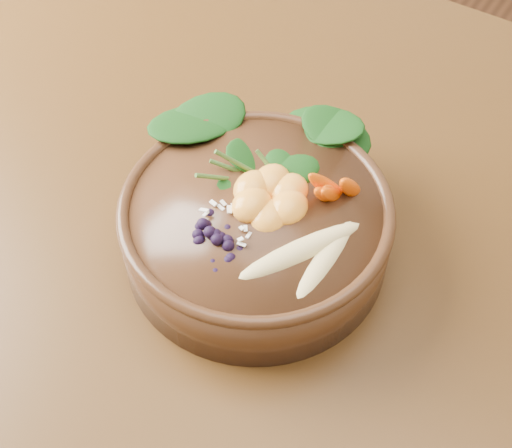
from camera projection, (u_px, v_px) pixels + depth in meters
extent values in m
cylinder|color=#331C0C|center=(142.00, 87.00, 1.59)|extent=(0.07, 0.07, 0.71)
cube|color=#503317|center=(384.00, 227.00, 0.86)|extent=(1.60, 0.90, 0.04)
cylinder|color=#4A2D1A|center=(256.00, 230.00, 0.78)|extent=(0.37, 0.37, 0.08)
ellipsoid|color=#E0CC84|center=(326.00, 251.00, 0.70)|extent=(0.03, 0.15, 0.02)
ellipsoid|color=#E0CC84|center=(302.00, 240.00, 0.70)|extent=(0.10, 0.15, 0.02)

